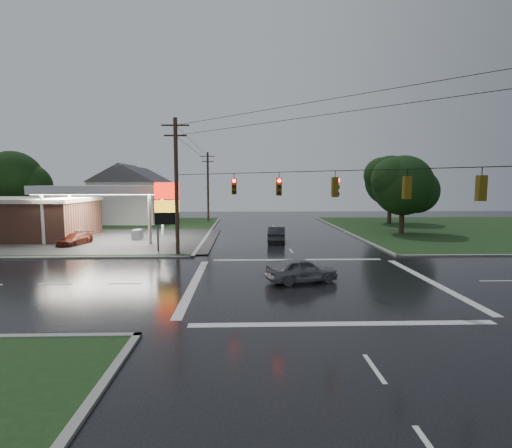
{
  "coord_description": "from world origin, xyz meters",
  "views": [
    {
      "loc": [
        -4.1,
        -22.91,
        5.8
      ],
      "look_at": [
        -3.24,
        4.62,
        3.0
      ],
      "focal_mm": 28.0,
      "sensor_mm": 36.0,
      "label": 1
    }
  ],
  "objects_px": {
    "tree_ne_near": "(404,186)",
    "car_crossing": "(302,270)",
    "house_near": "(128,193)",
    "house_far": "(142,192)",
    "pylon_sign": "(167,205)",
    "utility_pole_n": "(208,186)",
    "gas_station": "(39,215)",
    "tree_nw_behind": "(14,181)",
    "car_pump": "(75,239)",
    "tree_ne_far": "(392,181)",
    "car_north": "(277,234)",
    "utility_pole_nw": "(176,185)"
  },
  "relations": [
    {
      "from": "utility_pole_n",
      "to": "tree_ne_far",
      "type": "relative_size",
      "value": 1.07
    },
    {
      "from": "tree_ne_far",
      "to": "house_near",
      "type": "bearing_deg",
      "value": 176.99
    },
    {
      "from": "house_near",
      "to": "car_pump",
      "type": "height_order",
      "value": "house_near"
    },
    {
      "from": "car_north",
      "to": "car_pump",
      "type": "distance_m",
      "value": 19.23
    },
    {
      "from": "utility_pole_nw",
      "to": "house_near",
      "type": "relative_size",
      "value": 1.0
    },
    {
      "from": "house_far",
      "to": "tree_nw_behind",
      "type": "distance_m",
      "value": 21.65
    },
    {
      "from": "house_far",
      "to": "car_north",
      "type": "height_order",
      "value": "house_far"
    },
    {
      "from": "car_crossing",
      "to": "pylon_sign",
      "type": "bearing_deg",
      "value": 26.85
    },
    {
      "from": "utility_pole_n",
      "to": "house_far",
      "type": "relative_size",
      "value": 0.95
    },
    {
      "from": "pylon_sign",
      "to": "car_north",
      "type": "bearing_deg",
      "value": 31.53
    },
    {
      "from": "gas_station",
      "to": "tree_nw_behind",
      "type": "height_order",
      "value": "tree_nw_behind"
    },
    {
      "from": "utility_pole_nw",
      "to": "utility_pole_n",
      "type": "height_order",
      "value": "utility_pole_nw"
    },
    {
      "from": "gas_station",
      "to": "car_crossing",
      "type": "relative_size",
      "value": 6.17
    },
    {
      "from": "tree_ne_far",
      "to": "tree_nw_behind",
      "type": "bearing_deg",
      "value": -175.51
    },
    {
      "from": "pylon_sign",
      "to": "tree_nw_behind",
      "type": "bearing_deg",
      "value": 140.13
    },
    {
      "from": "pylon_sign",
      "to": "car_pump",
      "type": "distance_m",
      "value": 10.9
    },
    {
      "from": "tree_ne_near",
      "to": "car_north",
      "type": "relative_size",
      "value": 1.91
    },
    {
      "from": "car_north",
      "to": "house_near",
      "type": "bearing_deg",
      "value": -37.65
    },
    {
      "from": "utility_pole_nw",
      "to": "car_crossing",
      "type": "distance_m",
      "value": 13.8
    },
    {
      "from": "tree_ne_far",
      "to": "car_pump",
      "type": "xyz_separation_m",
      "value": [
        -37.1,
        -19.29,
        -5.6
      ]
    },
    {
      "from": "tree_nw_behind",
      "to": "car_pump",
      "type": "bearing_deg",
      "value": -47.74
    },
    {
      "from": "tree_ne_near",
      "to": "car_crossing",
      "type": "relative_size",
      "value": 2.11
    },
    {
      "from": "utility_pole_nw",
      "to": "house_far",
      "type": "height_order",
      "value": "utility_pole_nw"
    },
    {
      "from": "gas_station",
      "to": "tree_ne_near",
      "type": "relative_size",
      "value": 2.92
    },
    {
      "from": "pylon_sign",
      "to": "tree_ne_far",
      "type": "bearing_deg",
      "value": 40.35
    },
    {
      "from": "house_far",
      "to": "tree_ne_near",
      "type": "distance_m",
      "value": 44.5
    },
    {
      "from": "gas_station",
      "to": "pylon_sign",
      "type": "relative_size",
      "value": 4.37
    },
    {
      "from": "tree_ne_near",
      "to": "car_crossing",
      "type": "xyz_separation_m",
      "value": [
        -14.82,
        -21.85,
        -4.84
      ]
    },
    {
      "from": "car_north",
      "to": "tree_ne_far",
      "type": "bearing_deg",
      "value": -129.18
    },
    {
      "from": "gas_station",
      "to": "car_pump",
      "type": "bearing_deg",
      "value": -41.1
    },
    {
      "from": "gas_station",
      "to": "tree_ne_far",
      "type": "xyz_separation_m",
      "value": [
        42.83,
        14.29,
        3.63
      ]
    },
    {
      "from": "house_far",
      "to": "utility_pole_nw",
      "type": "bearing_deg",
      "value": -72.08
    },
    {
      "from": "house_far",
      "to": "tree_ne_far",
      "type": "relative_size",
      "value": 1.13
    },
    {
      "from": "house_near",
      "to": "house_far",
      "type": "xyz_separation_m",
      "value": [
        -1.0,
        12.0,
        0.0
      ]
    },
    {
      "from": "utility_pole_n",
      "to": "tree_ne_near",
      "type": "xyz_separation_m",
      "value": [
        23.64,
        -16.01,
        0.09
      ]
    },
    {
      "from": "utility_pole_nw",
      "to": "utility_pole_n",
      "type": "xyz_separation_m",
      "value": [
        0.0,
        28.5,
        -0.25
      ]
    },
    {
      "from": "utility_pole_n",
      "to": "house_far",
      "type": "bearing_deg",
      "value": 141.23
    },
    {
      "from": "car_crossing",
      "to": "car_pump",
      "type": "relative_size",
      "value": 1.06
    },
    {
      "from": "tree_ne_far",
      "to": "car_crossing",
      "type": "bearing_deg",
      "value": -117.77
    },
    {
      "from": "tree_ne_near",
      "to": "car_north",
      "type": "bearing_deg",
      "value": -159.65
    },
    {
      "from": "gas_station",
      "to": "tree_ne_near",
      "type": "xyz_separation_m",
      "value": [
        39.82,
        2.29,
        3.01
      ]
    },
    {
      "from": "house_far",
      "to": "car_north",
      "type": "xyz_separation_m",
      "value": [
        21.15,
        -31.55,
        -3.63
      ]
    },
    {
      "from": "house_far",
      "to": "car_pump",
      "type": "xyz_separation_m",
      "value": [
        2.0,
        -33.29,
        -3.82
      ]
    },
    {
      "from": "house_near",
      "to": "house_far",
      "type": "height_order",
      "value": "same"
    },
    {
      "from": "gas_station",
      "to": "tree_nw_behind",
      "type": "distance_m",
      "value": 13.63
    },
    {
      "from": "tree_ne_far",
      "to": "car_crossing",
      "type": "relative_size",
      "value": 2.31
    },
    {
      "from": "house_far",
      "to": "car_pump",
      "type": "relative_size",
      "value": 2.75
    },
    {
      "from": "car_north",
      "to": "pylon_sign",
      "type": "bearing_deg",
      "value": 38.02
    },
    {
      "from": "pylon_sign",
      "to": "car_north",
      "type": "relative_size",
      "value": 1.28
    },
    {
      "from": "gas_station",
      "to": "car_pump",
      "type": "distance_m",
      "value": 7.85
    }
  ]
}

